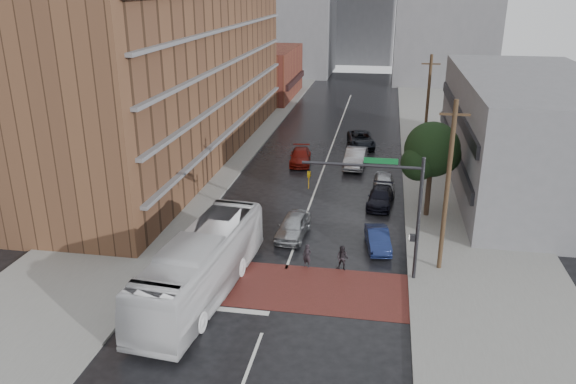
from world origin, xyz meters
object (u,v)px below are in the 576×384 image
(car_parked_mid, at_px, (380,197))
(car_travel_c, at_px, (300,157))
(transit_bus, at_px, (202,265))
(pedestrian_a, at_px, (307,256))
(car_travel_a, at_px, (293,226))
(car_parked_far, at_px, (384,183))
(car_travel_b, at_px, (356,158))
(car_parked_near, at_px, (378,239))
(suv_travel, at_px, (361,139))
(pedestrian_b, at_px, (342,258))

(car_parked_mid, bearing_deg, car_travel_c, 133.86)
(transit_bus, xyz_separation_m, car_parked_mid, (9.09, 14.61, -1.10))
(transit_bus, distance_m, pedestrian_a, 6.53)
(car_travel_a, bearing_deg, car_parked_far, 63.80)
(pedestrian_a, relative_size, car_travel_b, 0.29)
(transit_bus, xyz_separation_m, car_parked_near, (9.09, 7.23, -1.10))
(suv_travel, distance_m, car_parked_far, 13.35)
(pedestrian_b, distance_m, car_parked_near, 3.78)
(car_travel_a, bearing_deg, pedestrian_b, -44.07)
(car_parked_far, bearing_deg, pedestrian_b, -100.31)
(car_parked_near, bearing_deg, suv_travel, 86.77)
(pedestrian_b, relative_size, car_travel_c, 0.33)
(pedestrian_a, relative_size, car_parked_far, 0.34)
(pedestrian_b, bearing_deg, pedestrian_a, -164.95)
(car_travel_b, distance_m, car_parked_far, 6.70)
(car_travel_b, bearing_deg, car_parked_far, -63.71)
(pedestrian_a, xyz_separation_m, pedestrian_b, (2.06, 0.00, 0.03))
(pedestrian_a, distance_m, car_travel_b, 19.90)
(pedestrian_a, height_order, car_parked_mid, pedestrian_a)
(suv_travel, relative_size, car_parked_near, 1.41)
(car_travel_a, xyz_separation_m, car_travel_c, (-1.97, 15.85, -0.08))
(car_parked_near, bearing_deg, car_parked_mid, 81.25)
(suv_travel, xyz_separation_m, car_parked_near, (2.28, -23.56, -0.12))
(pedestrian_a, distance_m, suv_travel, 26.85)
(car_travel_b, relative_size, car_parked_far, 1.19)
(car_travel_b, bearing_deg, car_travel_a, -97.92)
(car_travel_b, xyz_separation_m, car_parked_mid, (2.42, -9.22, -0.20))
(suv_travel, bearing_deg, car_parked_far, -89.26)
(car_travel_c, relative_size, suv_travel, 0.86)
(car_travel_c, xyz_separation_m, car_parked_far, (7.70, -6.22, 0.05))
(car_parked_mid, distance_m, car_parked_far, 3.07)
(car_travel_b, distance_m, car_parked_near, 16.78)
(transit_bus, relative_size, car_travel_c, 2.71)
(pedestrian_a, xyz_separation_m, car_travel_c, (-3.47, 19.90, -0.06))
(car_parked_near, height_order, car_parked_far, car_parked_far)
(car_travel_a, xyz_separation_m, car_parked_near, (5.53, -0.82, -0.12))
(pedestrian_a, bearing_deg, pedestrian_b, 17.33)
(pedestrian_b, distance_m, car_travel_b, 19.84)
(car_travel_b, bearing_deg, pedestrian_a, -91.41)
(car_travel_c, bearing_deg, car_parked_near, -71.46)
(pedestrian_b, bearing_deg, transit_bus, -135.66)
(car_travel_a, relative_size, car_travel_b, 0.87)
(car_travel_b, relative_size, car_travel_c, 1.10)
(car_travel_c, relative_size, car_parked_far, 1.08)
(car_parked_near, xyz_separation_m, car_parked_mid, (0.00, 7.38, 0.01))
(pedestrian_a, relative_size, suv_travel, 0.27)
(car_parked_near, bearing_deg, car_travel_a, 162.85)
(car_travel_b, height_order, car_parked_near, car_travel_b)
(car_travel_b, bearing_deg, car_travel_c, -177.46)
(pedestrian_a, xyz_separation_m, suv_travel, (1.75, 26.79, 0.01))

